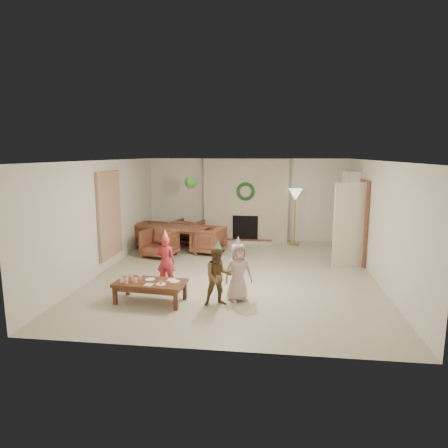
% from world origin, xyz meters
% --- Properties ---
extents(floor, '(7.00, 7.00, 0.00)m').
position_xyz_m(floor, '(0.00, 0.00, 0.00)').
color(floor, '#B7B29E').
rests_on(floor, ground).
extents(ceiling, '(7.00, 7.00, 0.00)m').
position_xyz_m(ceiling, '(0.00, 0.00, 2.50)').
color(ceiling, white).
rests_on(ceiling, wall_back).
extents(wall_back, '(7.00, 0.00, 7.00)m').
position_xyz_m(wall_back, '(0.00, 3.50, 1.25)').
color(wall_back, silver).
rests_on(wall_back, floor).
extents(wall_front, '(7.00, 0.00, 7.00)m').
position_xyz_m(wall_front, '(0.00, -3.50, 1.25)').
color(wall_front, silver).
rests_on(wall_front, floor).
extents(wall_left, '(0.00, 7.00, 7.00)m').
position_xyz_m(wall_left, '(-3.00, 0.00, 1.25)').
color(wall_left, silver).
rests_on(wall_left, floor).
extents(wall_right, '(0.00, 7.00, 7.00)m').
position_xyz_m(wall_right, '(3.00, 0.00, 1.25)').
color(wall_right, silver).
rests_on(wall_right, floor).
extents(fireplace_mass, '(2.50, 0.40, 2.50)m').
position_xyz_m(fireplace_mass, '(0.00, 3.30, 1.25)').
color(fireplace_mass, '#5E2818').
rests_on(fireplace_mass, floor).
extents(fireplace_hearth, '(1.60, 0.30, 0.12)m').
position_xyz_m(fireplace_hearth, '(0.00, 2.95, 0.06)').
color(fireplace_hearth, maroon).
rests_on(fireplace_hearth, floor).
extents(fireplace_firebox, '(0.75, 0.12, 0.75)m').
position_xyz_m(fireplace_firebox, '(0.00, 3.12, 0.45)').
color(fireplace_firebox, black).
rests_on(fireplace_firebox, floor).
extents(fireplace_wreath, '(0.54, 0.10, 0.54)m').
position_xyz_m(fireplace_wreath, '(0.00, 3.07, 1.55)').
color(fireplace_wreath, '#18401A').
rests_on(fireplace_wreath, fireplace_mass).
extents(floor_lamp_base, '(0.31, 0.31, 0.03)m').
position_xyz_m(floor_lamp_base, '(1.45, 3.00, 0.02)').
color(floor_lamp_base, gold).
rests_on(floor_lamp_base, floor).
extents(floor_lamp_post, '(0.03, 0.03, 1.49)m').
position_xyz_m(floor_lamp_post, '(1.45, 3.00, 0.77)').
color(floor_lamp_post, gold).
rests_on(floor_lamp_post, floor).
extents(floor_lamp_shade, '(0.40, 0.40, 0.33)m').
position_xyz_m(floor_lamp_shade, '(1.45, 3.00, 1.49)').
color(floor_lamp_shade, beige).
rests_on(floor_lamp_shade, floor_lamp_post).
extents(bookshelf_carcass, '(0.30, 1.00, 2.20)m').
position_xyz_m(bookshelf_carcass, '(2.84, 2.30, 1.10)').
color(bookshelf_carcass, white).
rests_on(bookshelf_carcass, floor).
extents(bookshelf_shelf_a, '(0.30, 0.92, 0.03)m').
position_xyz_m(bookshelf_shelf_a, '(2.82, 2.30, 0.45)').
color(bookshelf_shelf_a, white).
rests_on(bookshelf_shelf_a, bookshelf_carcass).
extents(bookshelf_shelf_b, '(0.30, 0.92, 0.03)m').
position_xyz_m(bookshelf_shelf_b, '(2.82, 2.30, 0.85)').
color(bookshelf_shelf_b, white).
rests_on(bookshelf_shelf_b, bookshelf_carcass).
extents(bookshelf_shelf_c, '(0.30, 0.92, 0.03)m').
position_xyz_m(bookshelf_shelf_c, '(2.82, 2.30, 1.25)').
color(bookshelf_shelf_c, white).
rests_on(bookshelf_shelf_c, bookshelf_carcass).
extents(bookshelf_shelf_d, '(0.30, 0.92, 0.03)m').
position_xyz_m(bookshelf_shelf_d, '(2.82, 2.30, 1.65)').
color(bookshelf_shelf_d, white).
rests_on(bookshelf_shelf_d, bookshelf_carcass).
extents(books_row_lower, '(0.20, 0.40, 0.24)m').
position_xyz_m(books_row_lower, '(2.80, 2.15, 0.59)').
color(books_row_lower, maroon).
rests_on(books_row_lower, bookshelf_shelf_a).
extents(books_row_mid, '(0.20, 0.44, 0.24)m').
position_xyz_m(books_row_mid, '(2.80, 2.35, 0.99)').
color(books_row_mid, '#26548B').
rests_on(books_row_mid, bookshelf_shelf_b).
extents(books_row_upper, '(0.20, 0.36, 0.22)m').
position_xyz_m(books_row_upper, '(2.80, 2.20, 1.38)').
color(books_row_upper, '#BD8228').
rests_on(books_row_upper, bookshelf_shelf_c).
extents(door_frame, '(0.05, 0.86, 2.04)m').
position_xyz_m(door_frame, '(2.96, 1.20, 1.02)').
color(door_frame, brown).
rests_on(door_frame, floor).
extents(door_leaf, '(0.77, 0.32, 2.00)m').
position_xyz_m(door_leaf, '(2.58, 0.82, 1.00)').
color(door_leaf, beige).
rests_on(door_leaf, floor).
extents(curtain_panel, '(0.06, 1.20, 2.00)m').
position_xyz_m(curtain_panel, '(-2.96, 0.20, 1.25)').
color(curtain_panel, tan).
rests_on(curtain_panel, wall_left).
extents(dining_table, '(2.07, 1.48, 0.65)m').
position_xyz_m(dining_table, '(-1.88, 2.00, 0.33)').
color(dining_table, brown).
rests_on(dining_table, floor).
extents(dining_chair_near, '(0.95, 0.97, 0.72)m').
position_xyz_m(dining_chair_near, '(-2.09, 1.21, 0.36)').
color(dining_chair_near, brown).
rests_on(dining_chair_near, floor).
extents(dining_chair_far, '(0.95, 0.97, 0.72)m').
position_xyz_m(dining_chair_far, '(-1.67, 2.79, 0.36)').
color(dining_chair_far, brown).
rests_on(dining_chair_far, floor).
extents(dining_chair_left, '(0.97, 0.95, 0.72)m').
position_xyz_m(dining_chair_left, '(-2.67, 2.21, 0.36)').
color(dining_chair_left, brown).
rests_on(dining_chair_left, floor).
extents(dining_chair_right, '(0.97, 0.95, 0.72)m').
position_xyz_m(dining_chair_right, '(-0.89, 1.74, 0.36)').
color(dining_chair_right, brown).
rests_on(dining_chair_right, floor).
extents(hanging_plant_cord, '(0.01, 0.01, 0.70)m').
position_xyz_m(hanging_plant_cord, '(-1.30, 1.50, 2.15)').
color(hanging_plant_cord, tan).
rests_on(hanging_plant_cord, ceiling).
extents(hanging_plant_pot, '(0.16, 0.16, 0.12)m').
position_xyz_m(hanging_plant_pot, '(-1.30, 1.50, 1.80)').
color(hanging_plant_pot, '#9B5432').
rests_on(hanging_plant_pot, hanging_plant_cord).
extents(hanging_plant_foliage, '(0.32, 0.32, 0.32)m').
position_xyz_m(hanging_plant_foliage, '(-1.30, 1.50, 1.92)').
color(hanging_plant_foliage, '#20531B').
rests_on(hanging_plant_foliage, hanging_plant_pot).
extents(coffee_table_top, '(1.30, 0.73, 0.06)m').
position_xyz_m(coffee_table_top, '(-1.35, -1.89, 0.36)').
color(coffee_table_top, '#542F1C').
rests_on(coffee_table_top, floor).
extents(coffee_table_apron, '(1.19, 0.63, 0.08)m').
position_xyz_m(coffee_table_apron, '(-1.35, -1.89, 0.29)').
color(coffee_table_apron, '#542F1C').
rests_on(coffee_table_apron, floor).
extents(coffee_leg_fl, '(0.07, 0.07, 0.33)m').
position_xyz_m(coffee_leg_fl, '(-1.94, -2.09, 0.16)').
color(coffee_leg_fl, '#542F1C').
rests_on(coffee_leg_fl, floor).
extents(coffee_leg_fr, '(0.07, 0.07, 0.33)m').
position_xyz_m(coffee_leg_fr, '(-0.81, -2.19, 0.16)').
color(coffee_leg_fr, '#542F1C').
rests_on(coffee_leg_fr, floor).
extents(coffee_leg_bl, '(0.07, 0.07, 0.33)m').
position_xyz_m(coffee_leg_bl, '(-1.89, -1.58, 0.16)').
color(coffee_leg_bl, '#542F1C').
rests_on(coffee_leg_bl, floor).
extents(coffee_leg_br, '(0.07, 0.07, 0.33)m').
position_xyz_m(coffee_leg_br, '(-0.76, -1.68, 0.16)').
color(coffee_leg_br, '#542F1C').
rests_on(coffee_leg_br, floor).
extents(cup_a, '(0.07, 0.07, 0.09)m').
position_xyz_m(cup_a, '(-1.84, -1.99, 0.43)').
color(cup_a, white).
rests_on(cup_a, coffee_table_top).
extents(cup_b, '(0.07, 0.07, 0.09)m').
position_xyz_m(cup_b, '(-1.82, -1.80, 0.43)').
color(cup_b, white).
rests_on(cup_b, coffee_table_top).
extents(cup_c, '(0.07, 0.07, 0.09)m').
position_xyz_m(cup_c, '(-1.73, -2.05, 0.43)').
color(cup_c, white).
rests_on(cup_c, coffee_table_top).
extents(cup_d, '(0.07, 0.07, 0.09)m').
position_xyz_m(cup_d, '(-1.71, -1.86, 0.43)').
color(cup_d, white).
rests_on(cup_d, coffee_table_top).
extents(cup_e, '(0.07, 0.07, 0.09)m').
position_xyz_m(cup_e, '(-1.59, -1.98, 0.43)').
color(cup_e, white).
rests_on(cup_e, coffee_table_top).
extents(cup_f, '(0.07, 0.07, 0.09)m').
position_xyz_m(cup_f, '(-1.57, -1.79, 0.43)').
color(cup_f, white).
rests_on(cup_f, coffee_table_top).
extents(plate_a, '(0.19, 0.19, 0.01)m').
position_xyz_m(plate_a, '(-1.39, -1.77, 0.39)').
color(plate_a, white).
rests_on(plate_a, coffee_table_top).
extents(plate_b, '(0.19, 0.19, 0.01)m').
position_xyz_m(plate_b, '(-1.12, -2.00, 0.39)').
color(plate_b, white).
rests_on(plate_b, coffee_table_top).
extents(plate_c, '(0.19, 0.19, 0.01)m').
position_xyz_m(plate_c, '(-0.91, -1.83, 0.39)').
color(plate_c, white).
rests_on(plate_c, coffee_table_top).
extents(food_scoop, '(0.07, 0.07, 0.07)m').
position_xyz_m(food_scoop, '(-1.12, -2.00, 0.43)').
color(food_scoop, tan).
rests_on(food_scoop, plate_b).
extents(napkin_left, '(0.16, 0.16, 0.01)m').
position_xyz_m(napkin_left, '(-1.32, -2.06, 0.39)').
color(napkin_left, '#FFBBBF').
rests_on(napkin_left, coffee_table_top).
extents(napkin_right, '(0.16, 0.16, 0.01)m').
position_xyz_m(napkin_right, '(-1.00, -1.74, 0.39)').
color(napkin_right, '#FFBBBF').
rests_on(napkin_right, coffee_table_top).
extents(child_red, '(0.38, 0.25, 1.03)m').
position_xyz_m(child_red, '(-1.30, -1.00, 0.52)').
color(child_red, '#BB2837').
rests_on(child_red, floor).
extents(party_hat_red, '(0.18, 0.18, 0.20)m').
position_xyz_m(party_hat_red, '(-1.30, -1.00, 1.08)').
color(party_hat_red, gold).
rests_on(party_hat_red, child_red).
extents(child_plaid, '(0.62, 0.55, 1.06)m').
position_xyz_m(child_plaid, '(-0.12, -1.87, 0.53)').
color(child_plaid, maroon).
rests_on(child_plaid, floor).
extents(party_hat_plaid, '(0.13, 0.13, 0.17)m').
position_xyz_m(party_hat_plaid, '(-0.12, -1.87, 1.10)').
color(party_hat_plaid, '#4DB567').
rests_on(party_hat_plaid, child_plaid).
extents(child_pink, '(0.61, 0.52, 1.07)m').
position_xyz_m(child_pink, '(0.21, -1.59, 0.53)').
color(child_pink, '#CEA5AC').
rests_on(child_pink, floor).
extents(party_hat_pink, '(0.17, 0.17, 0.19)m').
position_xyz_m(party_hat_pink, '(0.21, -1.59, 1.11)').
color(party_hat_pink, '#AAACB1').
rests_on(party_hat_pink, child_pink).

